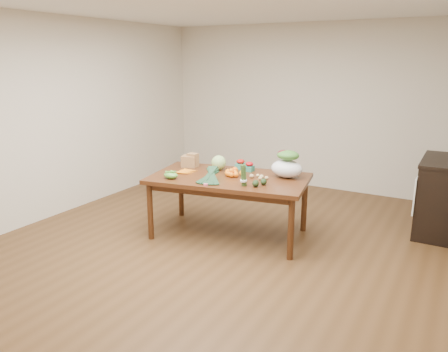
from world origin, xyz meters
The scene contains 26 objects.
floor centered at (0.00, 0.00, 0.00)m, with size 6.00×6.00×0.00m, color #54371C.
ceiling centered at (0.00, 0.00, 2.70)m, with size 5.00×6.00×0.02m, color white.
room_walls centered at (0.00, 0.00, 1.35)m, with size 5.02×6.02×2.70m.
dining_table centered at (-0.03, 0.39, 0.38)m, with size 1.87×1.04×0.75m, color #42210F.
cabinet centered at (2.22, 1.78, 0.47)m, with size 0.52×1.02×0.94m, color black.
dish_towel centered at (1.96, 1.40, 0.55)m, with size 0.02×0.28×0.45m, color white.
paper_bag centered at (-0.72, 0.56, 0.84)m, with size 0.25×0.21×0.18m, color #A17C48, non-canonical shape.
cabbage centered at (-0.31, 0.62, 0.84)m, with size 0.19×0.19×0.19m, color #A3D178.
strawberry_basket_a centered at (-0.09, 0.79, 0.80)m, with size 0.11×0.11×0.10m, color red, non-canonical shape.
strawberry_basket_b centered at (0.06, 0.75, 0.80)m, with size 0.10×0.10×0.09m, color #B20B17, non-canonical shape.
orange_a centered at (-0.08, 0.46, 0.79)m, with size 0.07×0.07×0.07m, color orange.
orange_b centered at (-0.05, 0.57, 0.79)m, with size 0.08×0.08×0.08m, color orange.
orange_c centered at (0.10, 0.49, 0.79)m, with size 0.07×0.07×0.07m, color orange.
mandarin_cluster centered at (-0.02, 0.41, 0.80)m, with size 0.18×0.18×0.10m, color orange, non-canonical shape.
carrots centered at (-0.57, 0.30, 0.76)m, with size 0.22×0.22×0.03m, color orange, non-canonical shape.
snap_pea_bag centered at (-0.59, -0.03, 0.79)m, with size 0.18×0.14×0.08m, color #66A738.
kale_bunch centered at (-0.09, 0.03, 0.83)m, with size 0.32×0.40×0.16m, color black, non-canonical shape.
asparagus_bundle centered at (0.31, 0.11, 0.88)m, with size 0.08×0.08×0.25m, color #456F33, non-canonical shape.
potato_a centered at (0.23, 0.47, 0.77)m, with size 0.06×0.05×0.05m, color tan.
potato_b centered at (0.36, 0.43, 0.77)m, with size 0.05×0.04×0.04m, color tan.
potato_c centered at (0.35, 0.50, 0.77)m, with size 0.06×0.05×0.05m, color tan.
potato_d centered at (0.28, 0.54, 0.77)m, with size 0.04×0.04×0.04m, color #D0B778.
potato_e centered at (0.42, 0.49, 0.77)m, with size 0.05×0.04×0.04m, color #D4C17A.
avocado_a centered at (0.43, 0.16, 0.79)m, with size 0.07×0.11×0.07m, color black.
avocado_b centered at (0.48, 0.27, 0.79)m, with size 0.07×0.11×0.07m, color black.
salad_bag centered at (0.58, 0.70, 0.90)m, with size 0.38×0.29×0.30m, color silver, non-canonical shape.
Camera 1 is at (2.43, -4.06, 2.12)m, focal length 35.00 mm.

